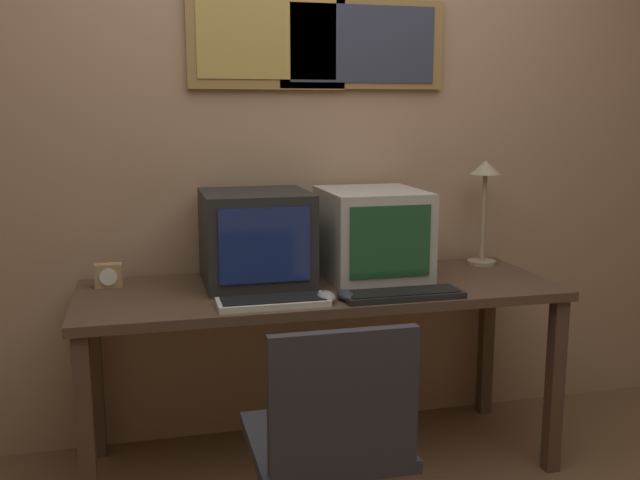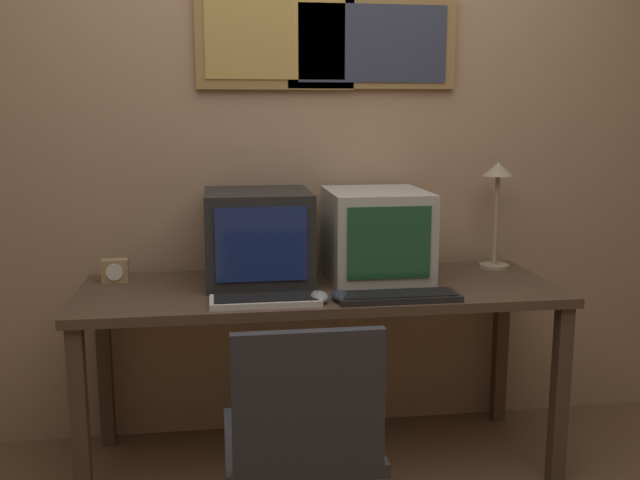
% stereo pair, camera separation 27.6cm
% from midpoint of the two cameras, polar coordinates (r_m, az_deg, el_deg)
% --- Properties ---
extents(wall_back, '(8.00, 0.08, 2.60)m').
position_cam_midpoint_polar(wall_back, '(3.10, -4.37, 8.21)').
color(wall_back, tan).
rests_on(wall_back, ground_plane).
extents(desk, '(1.86, 0.67, 0.74)m').
position_cam_midpoint_polar(desk, '(2.82, -2.81, -5.29)').
color(desk, '#4C3828').
rests_on(desk, ground_plane).
extents(monitor_left, '(0.41, 0.42, 0.37)m').
position_cam_midpoint_polar(monitor_left, '(2.83, -7.95, 0.15)').
color(monitor_left, black).
rests_on(monitor_left, desk).
extents(monitor_right, '(0.39, 0.45, 0.36)m').
position_cam_midpoint_polar(monitor_right, '(2.91, 1.49, 0.49)').
color(monitor_right, '#B7B2A8').
rests_on(monitor_right, desk).
extents(keyboard_main, '(0.39, 0.15, 0.03)m').
position_cam_midpoint_polar(keyboard_main, '(2.54, -6.92, -4.96)').
color(keyboard_main, beige).
rests_on(keyboard_main, desk).
extents(keyboard_side, '(0.45, 0.15, 0.03)m').
position_cam_midpoint_polar(keyboard_side, '(2.62, 3.63, -4.39)').
color(keyboard_side, black).
rests_on(keyboard_side, desk).
extents(mouse_near_keyboard, '(0.06, 0.12, 0.04)m').
position_cam_midpoint_polar(mouse_near_keyboard, '(2.59, -1.01, -4.47)').
color(mouse_near_keyboard, '#282D3D').
rests_on(mouse_near_keyboard, desk).
extents(mouse_far_corner, '(0.06, 0.11, 0.04)m').
position_cam_midpoint_polar(mouse_far_corner, '(2.55, -2.60, -4.61)').
color(mouse_far_corner, gray).
rests_on(mouse_far_corner, desk).
extents(desk_clock, '(0.10, 0.06, 0.09)m').
position_cam_midpoint_polar(desk_clock, '(2.93, -19.18, -2.73)').
color(desk_clock, '#A38456').
rests_on(desk_clock, desk).
extents(desk_lamp, '(0.13, 0.13, 0.46)m').
position_cam_midpoint_polar(desk_lamp, '(3.18, 10.64, 3.98)').
color(desk_lamp, tan).
rests_on(desk_lamp, desk).
extents(office_chair, '(0.47, 0.47, 0.85)m').
position_cam_midpoint_polar(office_chair, '(2.20, -3.03, -18.14)').
color(office_chair, black).
rests_on(office_chair, ground_plane).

